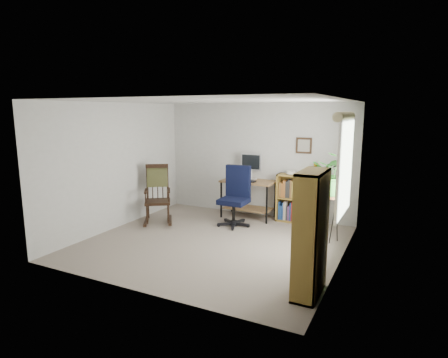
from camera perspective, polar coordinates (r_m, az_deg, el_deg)
The scene contains 18 objects.
floor at distance 6.56m, azimuth -1.58°, elevation -9.62°, with size 4.20×4.00×0.00m, color gray.
ceiling at distance 6.17m, azimuth -1.69°, elevation 11.81°, with size 4.20×4.00×0.00m, color silver.
wall_back at distance 8.06m, azimuth 5.08°, elevation 2.89°, with size 4.20×0.00×2.40m, color beige.
wall_front at distance 4.62m, azimuth -13.39°, elevation -2.97°, with size 4.20×0.00×2.40m, color beige.
wall_left at distance 7.47m, azimuth -16.01°, elevation 1.93°, with size 0.00×4.00×2.40m, color beige.
wall_right at distance 5.60m, azimuth 17.70°, elevation -0.88°, with size 0.00×4.00×2.40m, color beige.
window at distance 5.86m, azimuth 17.88°, elevation 1.59°, with size 0.12×1.20×1.50m, color white, non-canonical shape.
desk at distance 7.95m, azimuth 3.71°, elevation -3.06°, with size 1.11×0.61×0.80m, color olive, non-canonical shape.
monitor at distance 7.95m, azimuth 4.16°, elevation 1.92°, with size 0.46×0.16×0.56m, color silver, non-canonical shape.
keyboard at distance 7.76m, azimuth 3.40°, elevation -0.28°, with size 0.40×0.15×0.03m, color black.
office_chair at distance 7.31m, azimuth 1.49°, elevation -2.64°, with size 0.65×0.65×1.20m, color black, non-canonical shape.
rocking_chair at distance 7.64m, azimuth -10.11°, elevation -2.24°, with size 0.62×1.03×1.20m, color black, non-canonical shape.
low_bookshelf at distance 7.71m, azimuth 11.48°, elevation -3.00°, with size 0.93×0.31×0.98m, color olive, non-canonical shape.
tall_bookshelf at distance 4.68m, azimuth 13.07°, elevation -8.17°, with size 0.29×0.68×1.55m, color olive, non-canonical shape.
plant_stand at distance 6.74m, azimuth 16.10°, elevation -5.52°, with size 0.25×0.25×0.89m, color black, non-canonical shape.
spider_plant at distance 6.53m, azimuth 16.59°, elevation 3.91°, with size 1.69×1.88×1.46m, color #296924.
potted_plant_small at distance 7.55m, azimuth 13.70°, elevation 0.83°, with size 0.13×0.24×0.11m, color #296924.
framed_picture at distance 7.68m, azimuth 12.06°, elevation 5.00°, with size 0.32×0.04×0.32m, color black, non-canonical shape.
Camera 1 is at (2.91, -5.44, 2.24)m, focal length 30.00 mm.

